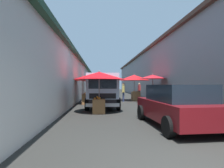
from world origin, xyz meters
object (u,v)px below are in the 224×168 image
object	(u,v)px
fruit_stall_far_left	(134,80)
fruit_stall_near_left	(93,82)
fruit_stall_near_right	(153,81)
parked_scooter	(90,97)
hatchback_car	(176,105)
fruit_stall_mid_lane	(88,82)
delivery_truck	(103,92)
fruit_stall_far_right	(99,79)
vendor_by_crates	(123,91)
vendor_in_shade	(139,89)

from	to	relation	value
fruit_stall_far_left	fruit_stall_near_left	bearing A→B (deg)	47.88
fruit_stall_near_right	parked_scooter	world-z (taller)	fruit_stall_near_right
hatchback_car	fruit_stall_mid_lane	bearing A→B (deg)	24.41
fruit_stall_far_left	parked_scooter	xyz separation A→B (m)	(-0.86, 3.92, -1.45)
delivery_truck	hatchback_car	bearing A→B (deg)	-152.88
fruit_stall_far_left	parked_scooter	size ratio (longest dim) A/B	1.68
fruit_stall_far_left	fruit_stall_mid_lane	xyz separation A→B (m)	(-2.43, 4.03, -0.21)
fruit_stall_mid_lane	delivery_truck	bearing A→B (deg)	-160.13
fruit_stall_near_right	hatchback_car	xyz separation A→B (m)	(-8.01, 1.50, -0.97)
fruit_stall_far_right	fruit_stall_near_left	bearing A→B (deg)	3.90
fruit_stall_near_left	parked_scooter	distance (m)	4.55
fruit_stall_far_left	hatchback_car	distance (m)	10.39
fruit_stall_mid_lane	vendor_by_crates	size ratio (longest dim) A/B	1.66
fruit_stall_far_left	hatchback_car	xyz separation A→B (m)	(-10.31, 0.45, -1.16)
delivery_truck	fruit_stall_near_left	bearing A→B (deg)	5.95
fruit_stall_mid_lane	hatchback_car	size ratio (longest dim) A/B	0.67
vendor_by_crates	parked_scooter	bearing A→B (deg)	94.06
fruit_stall_mid_lane	hatchback_car	bearing A→B (deg)	-155.59
fruit_stall_near_right	vendor_in_shade	bearing A→B (deg)	-0.96
fruit_stall_far_left	vendor_in_shade	xyz separation A→B (m)	(3.26, -1.14, -0.95)
fruit_stall_mid_lane	vendor_by_crates	bearing A→B (deg)	-58.94
fruit_stall_far_left	hatchback_car	world-z (taller)	fruit_stall_far_left
fruit_stall_near_left	parked_scooter	size ratio (longest dim) A/B	1.66
delivery_truck	parked_scooter	size ratio (longest dim) A/B	2.94
fruit_stall_far_right	fruit_stall_near_right	size ratio (longest dim) A/B	1.16
vendor_by_crates	vendor_in_shade	xyz separation A→B (m)	(3.91, -2.22, 0.02)
fruit_stall_near_right	fruit_stall_far_left	bearing A→B (deg)	24.52
delivery_truck	parked_scooter	bearing A→B (deg)	12.14
fruit_stall_mid_lane	vendor_in_shade	xyz separation A→B (m)	(5.69, -5.17, -0.73)
fruit_stall_far_right	fruit_stall_far_left	distance (m)	7.62
fruit_stall_far_right	vendor_by_crates	distance (m)	6.67
hatchback_car	delivery_truck	size ratio (longest dim) A/B	0.81
fruit_stall_mid_lane	vendor_by_crates	xyz separation A→B (m)	(1.78, -2.95, -0.75)
fruit_stall_far_left	vendor_by_crates	bearing A→B (deg)	121.38
fruit_stall_far_left	fruit_stall_near_left	size ratio (longest dim) A/B	1.01
fruit_stall_far_left	fruit_stall_near_left	xyz separation A→B (m)	(3.49, 3.86, -0.11)
fruit_stall_near_right	fruit_stall_mid_lane	bearing A→B (deg)	91.45
fruit_stall_far_left	delivery_truck	xyz separation A→B (m)	(-5.48, 2.92, -0.86)
fruit_stall_far_left	fruit_stall_far_right	bearing A→B (deg)	155.61
fruit_stall_near_left	fruit_stall_near_right	bearing A→B (deg)	-139.72
fruit_stall_near_right	delivery_truck	size ratio (longest dim) A/B	0.47
vendor_in_shade	vendor_by_crates	bearing A→B (deg)	150.44
vendor_in_shade	hatchback_car	bearing A→B (deg)	173.30
parked_scooter	fruit_stall_near_right	bearing A→B (deg)	-106.22
fruit_stall_near_right	delivery_truck	world-z (taller)	fruit_stall_near_right
fruit_stall_mid_lane	delivery_truck	size ratio (longest dim) A/B	0.54
fruit_stall_mid_lane	delivery_truck	distance (m)	3.30
fruit_stall_mid_lane	fruit_stall_near_right	xyz separation A→B (m)	(0.13, -5.08, 0.02)
delivery_truck	vendor_by_crates	xyz separation A→B (m)	(4.82, -1.85, -0.11)
fruit_stall_near_left	delivery_truck	size ratio (longest dim) A/B	0.56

